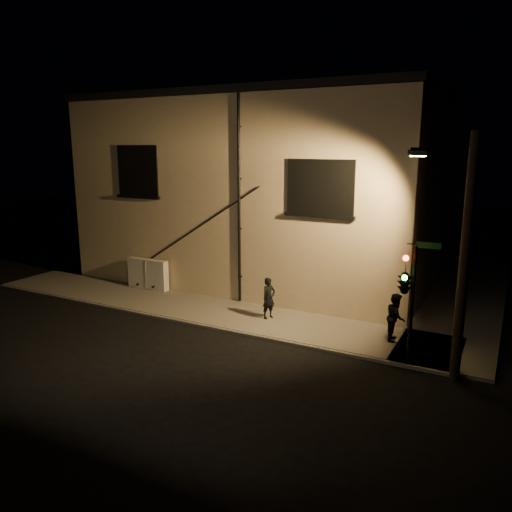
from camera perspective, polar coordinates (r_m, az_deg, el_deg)
The scene contains 8 objects.
ground at distance 17.69m, azimuth -1.50°, elevation -8.96°, with size 90.00×90.00×0.00m, color black.
sidewalk at distance 20.95m, azimuth 7.38°, elevation -5.44°, with size 21.00×16.00×0.12m.
building at distance 25.92m, azimuth 2.48°, elevation 7.88°, with size 16.20×12.23×8.80m.
utility_cabinet at distance 23.13m, azimuth -12.24°, elevation -2.01°, with size 2.07×0.35×1.36m, color white.
pedestrian_a at distance 18.72m, azimuth 1.46°, elevation -4.84°, with size 0.57×0.37×1.55m, color black.
pedestrian_b at distance 17.24m, azimuth 15.69°, elevation -6.74°, with size 0.78×0.61×1.61m, color black.
traffic_signal at distance 15.33m, azimuth 16.71°, elevation -2.74°, with size 1.38×2.16×3.64m.
streetlamp_pole at distance 14.58m, azimuth 22.43°, elevation 0.46°, with size 2.02×1.38×6.85m.
Camera 1 is at (8.12, -14.34, 6.44)m, focal length 35.00 mm.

